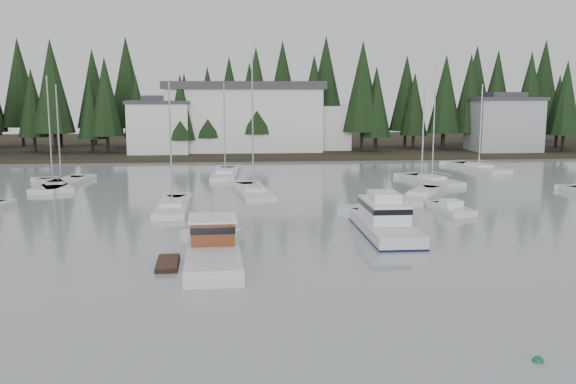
# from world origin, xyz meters

# --- Properties ---
(ground) EXTENTS (260.00, 260.00, 0.00)m
(ground) POSITION_xyz_m (0.00, 0.00, 0.00)
(ground) COLOR gray
(ground) RESTS_ON ground
(far_shore_land) EXTENTS (240.00, 54.00, 1.00)m
(far_shore_land) POSITION_xyz_m (0.00, 97.00, 0.00)
(far_shore_land) COLOR black
(far_shore_land) RESTS_ON ground
(conifer_treeline) EXTENTS (200.00, 22.00, 20.00)m
(conifer_treeline) POSITION_xyz_m (0.00, 86.00, 0.00)
(conifer_treeline) COLOR black
(conifer_treeline) RESTS_ON ground
(house_west) EXTENTS (9.54, 7.42, 8.75)m
(house_west) POSITION_xyz_m (-18.00, 79.00, 4.65)
(house_west) COLOR silver
(house_west) RESTS_ON ground
(house_east_a) EXTENTS (10.60, 8.48, 9.25)m
(house_east_a) POSITION_xyz_m (36.00, 78.00, 4.90)
(house_east_a) COLOR #999EA0
(house_east_a) RESTS_ON ground
(harbor_inn) EXTENTS (29.50, 11.50, 10.90)m
(harbor_inn) POSITION_xyz_m (-2.96, 82.34, 5.78)
(harbor_inn) COLOR silver
(harbor_inn) RESTS_ON ground
(lobster_boat_brown) EXTENTS (5.12, 9.66, 4.72)m
(lobster_boat_brown) POSITION_xyz_m (-8.10, 16.60, 0.54)
(lobster_boat_brown) COLOR silver
(lobster_boat_brown) RESTS_ON ground
(cabin_cruiser_center) EXTENTS (3.31, 10.55, 4.53)m
(cabin_cruiser_center) POSITION_xyz_m (4.00, 23.43, 0.68)
(cabin_cruiser_center) COLOR silver
(cabin_cruiser_center) RESTS_ON ground
(sailboat_4) EXTENTS (5.03, 10.68, 11.36)m
(sailboat_4) POSITION_xyz_m (24.54, 58.39, 0.05)
(sailboat_4) COLOR silver
(sailboat_4) RESTS_ON ground
(sailboat_6) EXTENTS (4.15, 10.44, 14.00)m
(sailboat_6) POSITION_xyz_m (-4.85, 41.46, 0.07)
(sailboat_6) COLOR silver
(sailboat_6) RESTS_ON ground
(sailboat_7) EXTENTS (2.76, 9.69, 11.65)m
(sailboat_7) POSITION_xyz_m (-12.00, 33.90, 0.06)
(sailboat_7) COLOR silver
(sailboat_7) RESTS_ON ground
(sailboat_8) EXTENTS (3.38, 10.70, 11.52)m
(sailboat_8) POSITION_xyz_m (-7.77, 55.26, 0.05)
(sailboat_8) COLOR silver
(sailboat_8) RESTS_ON ground
(sailboat_9) EXTENTS (7.23, 10.10, 11.48)m
(sailboat_9) POSITION_xyz_m (10.98, 37.99, 0.05)
(sailboat_9) COLOR silver
(sailboat_9) RESTS_ON ground
(sailboat_10) EXTENTS (5.28, 8.90, 13.16)m
(sailboat_10) POSITION_xyz_m (15.07, 47.68, 0.07)
(sailboat_10) COLOR silver
(sailboat_10) RESTS_ON ground
(sailboat_11) EXTENTS (6.08, 9.24, 12.13)m
(sailboat_11) POSITION_xyz_m (-25.68, 47.58, 0.07)
(sailboat_11) COLOR silver
(sailboat_11) RESTS_ON ground
(sailboat_12) EXTENTS (4.05, 10.77, 11.25)m
(sailboat_12) POSITION_xyz_m (-24.93, 48.01, 0.05)
(sailboat_12) COLOR silver
(sailboat_12) RESTS_ON ground
(runabout_1) EXTENTS (2.92, 5.34, 1.42)m
(runabout_1) POSITION_xyz_m (11.42, 30.80, 0.13)
(runabout_1) COLOR silver
(runabout_1) RESTS_ON ground
(mooring_buoy_green) EXTENTS (0.44, 0.44, 0.44)m
(mooring_buoy_green) POSITION_xyz_m (4.70, 1.33, 0.00)
(mooring_buoy_green) COLOR #145933
(mooring_buoy_green) RESTS_ON ground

